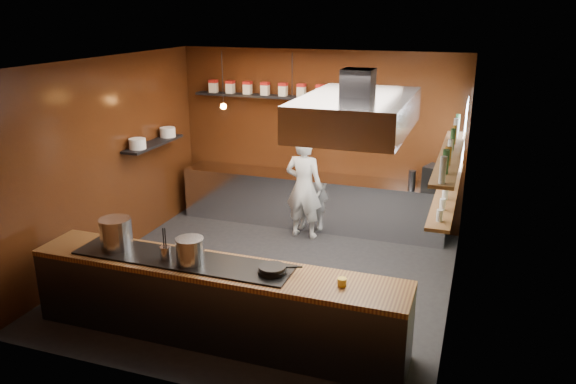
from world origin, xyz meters
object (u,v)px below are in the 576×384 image
at_px(extractor_hood, 357,113).
at_px(espresso_machine, 438,178).
at_px(chef, 304,187).
at_px(stockpot_small, 190,251).
at_px(stockpot_large, 116,233).

distance_m(extractor_hood, espresso_machine, 2.98).
bearing_deg(chef, espresso_machine, -164.44).
bearing_deg(espresso_machine, stockpot_small, -103.68).
relative_size(stockpot_small, chef, 0.18).
bearing_deg(chef, stockpot_small, 89.12).
bearing_deg(stockpot_small, stockpot_large, 174.86).
height_order(stockpot_small, chef, chef).
bearing_deg(stockpot_large, stockpot_small, -5.14).
bearing_deg(espresso_machine, stockpot_large, -114.36).
bearing_deg(extractor_hood, stockpot_large, -155.41).
height_order(extractor_hood, chef, extractor_hood).
height_order(espresso_machine, chef, chef).
distance_m(extractor_hood, stockpot_small, 2.45).
bearing_deg(extractor_hood, chef, 121.81).
bearing_deg(stockpot_small, espresso_machine, 58.09).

